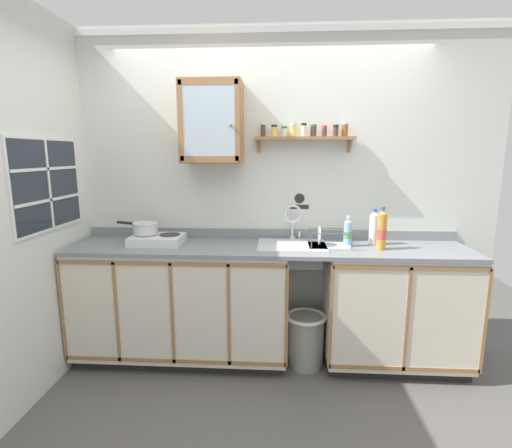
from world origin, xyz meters
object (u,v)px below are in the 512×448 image
object	(u,v)px
warning_sign	(299,202)
saucepan	(145,228)
sink	(292,249)
trash_bin	(305,339)
bottle_juice_amber_2	(382,230)
dish_rack	(328,244)
hot_plate_stove	(157,239)
bottle_water_blue_1	(348,233)
wall_cabinet	(212,122)
bottle_opaque_white_0	(374,229)

from	to	relation	value
warning_sign	saucepan	bearing A→B (deg)	-169.04
sink	trash_bin	xyz separation A→B (m)	(0.12, -0.09, -0.71)
bottle_juice_amber_2	warning_sign	bearing A→B (deg)	151.30
warning_sign	dish_rack	bearing A→B (deg)	-52.10
hot_plate_stove	saucepan	world-z (taller)	saucepan
saucepan	trash_bin	distance (m)	1.56
warning_sign	hot_plate_stove	bearing A→B (deg)	-166.99
hot_plate_stove	bottle_water_blue_1	xyz separation A→B (m)	(1.50, 0.02, 0.07)
sink	wall_cabinet	distance (m)	1.17
bottle_water_blue_1	dish_rack	bearing A→B (deg)	-169.30
saucepan	warning_sign	world-z (taller)	warning_sign
saucepan	bottle_water_blue_1	bearing A→B (deg)	-0.16
bottle_juice_amber_2	warning_sign	xyz separation A→B (m)	(-0.60, 0.33, 0.17)
saucepan	bottle_opaque_white_0	xyz separation A→B (m)	(1.82, 0.06, 0.00)
saucepan	wall_cabinet	world-z (taller)	wall_cabinet
bottle_water_blue_1	bottle_juice_amber_2	size ratio (longest dim) A/B	0.74
hot_plate_stove	warning_sign	bearing A→B (deg)	13.01
sink	bottle_opaque_white_0	size ratio (longest dim) A/B	1.84
wall_cabinet	warning_sign	xyz separation A→B (m)	(0.70, 0.14, -0.63)
bottle_juice_amber_2	wall_cabinet	size ratio (longest dim) A/B	0.52
hot_plate_stove	trash_bin	bearing A→B (deg)	-3.12
sink	warning_sign	distance (m)	0.43
sink	saucepan	bearing A→B (deg)	179.91
sink	hot_plate_stove	distance (m)	1.07
saucepan	warning_sign	distance (m)	1.28
hot_plate_stove	bottle_juice_amber_2	bearing A→B (deg)	-2.15
sink	saucepan	world-z (taller)	sink
sink	saucepan	xyz separation A→B (m)	(-1.17, 0.00, 0.16)
saucepan	trash_bin	world-z (taller)	saucepan
hot_plate_stove	trash_bin	size ratio (longest dim) A/B	0.96
bottle_opaque_white_0	dish_rack	size ratio (longest dim) A/B	0.89
bottle_water_blue_1	trash_bin	distance (m)	0.91
hot_plate_stove	wall_cabinet	bearing A→B (deg)	15.60
hot_plate_stove	dish_rack	distance (m)	1.35
saucepan	bottle_juice_amber_2	xyz separation A→B (m)	(1.84, -0.09, 0.02)
bottle_juice_amber_2	dish_rack	size ratio (longest dim) A/B	1.00
sink	bottle_water_blue_1	world-z (taller)	sink
dish_rack	trash_bin	xyz separation A→B (m)	(-0.16, -0.05, -0.77)
sink	bottle_water_blue_1	xyz separation A→B (m)	(0.43, -0.00, 0.14)
wall_cabinet	trash_bin	size ratio (longest dim) A/B	1.48
bottle_water_blue_1	bottle_juice_amber_2	xyz separation A→B (m)	(0.23, -0.08, 0.04)
sink	saucepan	size ratio (longest dim) A/B	1.41
sink	dish_rack	world-z (taller)	sink
saucepan	dish_rack	size ratio (longest dim) A/B	1.17
saucepan	bottle_opaque_white_0	world-z (taller)	bottle_opaque_white_0
hot_plate_stove	saucepan	xyz separation A→B (m)	(-0.10, 0.02, 0.09)
saucepan	dish_rack	world-z (taller)	saucepan
sink	wall_cabinet	xyz separation A→B (m)	(-0.63, 0.10, 0.98)
dish_rack	wall_cabinet	size ratio (longest dim) A/B	0.52
hot_plate_stove	bottle_water_blue_1	bearing A→B (deg)	0.70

